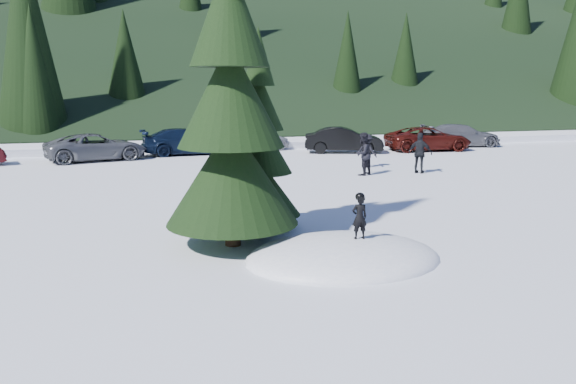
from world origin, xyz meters
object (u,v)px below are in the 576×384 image
object	(u,v)px
spruce_tall	(231,109)
adult_0	(363,154)
adult_1	(420,153)
car_2	(96,147)
car_7	(461,135)
car_3	(187,141)
spruce_short	(260,152)
car_4	(255,139)
car_5	(344,140)
car_6	(428,139)
child_skier	(359,217)
adult_2	(367,151)

from	to	relation	value
spruce_tall	adult_0	xyz separation A→B (m)	(7.42, 9.45, -2.38)
adult_1	car_2	distance (m)	16.60
adult_1	car_2	xyz separation A→B (m)	(-14.24, 8.53, -0.20)
adult_1	car_7	bearing A→B (deg)	-87.01
car_3	car_7	size ratio (longest dim) A/B	1.03
spruce_short	adult_1	size ratio (longest dim) A/B	2.95
adult_1	car_4	size ratio (longest dim) A/B	0.43
car_4	car_5	size ratio (longest dim) A/B	0.93
car_3	car_6	distance (m)	14.45
spruce_short	car_3	size ratio (longest dim) A/B	1.04
child_skier	car_5	distance (m)	20.83
car_3	car_4	bearing A→B (deg)	-82.31
car_6	car_3	bearing A→B (deg)	87.48
spruce_short	car_7	size ratio (longest dim) A/B	1.07
adult_1	car_5	xyz separation A→B (m)	(-0.42, 8.37, -0.16)
adult_0	car_7	world-z (taller)	adult_0
car_3	car_7	xyz separation A→B (m)	(17.60, -0.30, -0.02)
adult_1	car_7	xyz separation A→B (m)	(8.23, 9.65, -0.18)
car_6	car_5	bearing A→B (deg)	91.96
adult_0	car_7	size ratio (longest dim) A/B	0.37
car_5	car_2	bearing A→B (deg)	107.07
spruce_tall	child_skier	bearing A→B (deg)	-36.72
adult_0	car_5	xyz separation A→B (m)	(2.29, 8.21, -0.19)
spruce_short	adult_2	world-z (taller)	spruce_short
car_2	car_4	bearing A→B (deg)	-91.37
adult_0	car_4	bearing A→B (deg)	-109.17
child_skier	car_6	distance (m)	23.01
adult_0	car_7	bearing A→B (deg)	-171.58
adult_0	car_2	distance (m)	14.26
car_6	spruce_tall	bearing A→B (deg)	143.91
spruce_tall	car_7	size ratio (longest dim) A/B	1.72
spruce_tall	car_5	size ratio (longest dim) A/B	1.89
adult_0	adult_2	xyz separation A→B (m)	(1.17, 2.23, -0.14)
car_2	adult_2	bearing A→B (deg)	-131.30
car_7	spruce_short	bearing A→B (deg)	145.23
car_2	car_3	bearing A→B (deg)	-89.25
spruce_tall	car_3	bearing A→B (deg)	87.77
adult_2	car_5	bearing A→B (deg)	-45.10
spruce_tall	adult_0	distance (m)	12.25
child_skier	car_3	world-z (taller)	car_3
child_skier	adult_2	distance (m)	14.87
adult_1	car_2	world-z (taller)	adult_1
spruce_short	car_3	world-z (taller)	spruce_short
spruce_tall	car_5	world-z (taller)	spruce_tall
spruce_short	car_5	distance (m)	18.50
car_3	car_6	size ratio (longest dim) A/B	1.00
car_6	adult_1	bearing A→B (deg)	153.34
spruce_short	child_skier	distance (m)	3.80
spruce_tall	car_3	xyz separation A→B (m)	(0.75, 19.25, -2.57)
adult_2	car_6	world-z (taller)	adult_2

